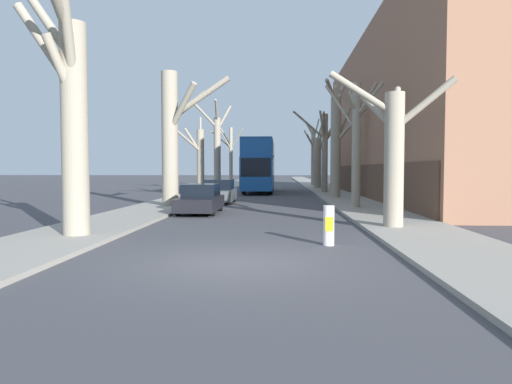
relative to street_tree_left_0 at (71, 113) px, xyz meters
name	(u,v)px	position (x,y,z in m)	size (l,w,h in m)	color
ground_plane	(235,263)	(5.09, -3.15, -3.70)	(300.00, 300.00, 0.00)	#424247
sidewalk_left	(232,184)	(-0.29, 46.85, -3.64)	(3.14, 120.00, 0.12)	gray
sidewalk_right	(314,185)	(10.48, 46.85, -3.64)	(3.14, 120.00, 0.12)	gray
building_facade_right	(428,117)	(17.03, 21.70, 2.22)	(10.08, 35.59, 11.85)	#93664C
street_tree_left_0	(71,113)	(0.00, 0.00, 0.00)	(2.48, 3.52, 7.63)	gray
street_tree_left_1	(173,135)	(0.38, 10.98, 0.17)	(3.71, 2.88, 7.20)	gray
street_tree_left_2	(199,158)	(0.05, 20.82, -0.84)	(2.05, 4.74, 6.23)	gray
street_tree_left_3	(217,149)	(0.02, 30.56, 0.28)	(3.45, 3.06, 8.50)	gray
street_tree_left_4	(230,153)	(0.06, 41.86, 0.31)	(3.91, 3.80, 7.30)	gray
street_tree_right_0	(393,150)	(9.90, 2.65, -0.98)	(4.05, 2.82, 5.39)	gray
street_tree_right_1	(356,138)	(9.95, 10.64, -0.06)	(2.52, 3.72, 6.68)	gray
street_tree_right_2	(336,142)	(9.99, 18.97, 0.28)	(2.91, 3.73, 8.04)	gray
street_tree_right_3	(324,150)	(9.80, 26.25, 0.02)	(3.05, 2.24, 7.03)	gray
street_tree_right_4	(319,156)	(10.12, 34.72, -0.26)	(3.51, 2.40, 7.63)	gray
street_tree_right_5	(313,154)	(10.07, 42.19, 0.16)	(2.15, 3.27, 8.24)	gray
double_decker_bus	(259,163)	(4.21, 27.53, -1.11)	(2.58, 11.25, 4.58)	#19519E
parked_car_0	(201,199)	(2.37, 8.08, -3.06)	(1.74, 4.17, 1.36)	black
parked_car_1	(219,192)	(2.37, 14.35, -3.02)	(1.87, 3.93, 1.44)	#4C5156
traffic_bollard	(329,225)	(7.39, -0.74, -3.16)	(0.30, 0.31, 1.08)	white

